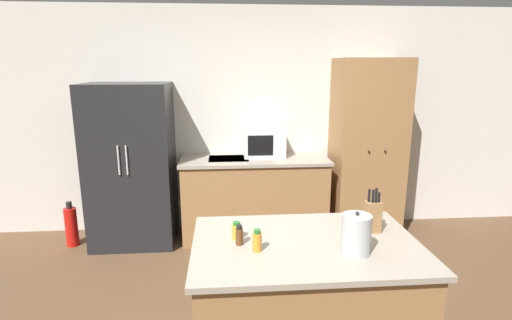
{
  "coord_description": "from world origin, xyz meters",
  "views": [
    {
      "loc": [
        -0.18,
        -2.36,
        1.96
      ],
      "look_at": [
        0.12,
        1.4,
        1.05
      ],
      "focal_mm": 28.0,
      "sensor_mm": 36.0,
      "label": 1
    }
  ],
  "objects_px": {
    "spice_bottle_short_red": "(239,236)",
    "fire_extinguisher": "(71,226)",
    "pantry_cabinet": "(366,149)",
    "microwave": "(264,142)",
    "spice_bottle_tall_dark": "(237,231)",
    "spice_bottle_amber_oil": "(258,241)",
    "refrigerator": "(132,165)",
    "kettle": "(356,234)",
    "knife_block": "(373,216)"
  },
  "relations": [
    {
      "from": "spice_bottle_amber_oil",
      "to": "spice_bottle_short_red",
      "type": "bearing_deg",
      "value": 138.11
    },
    {
      "from": "pantry_cabinet",
      "to": "microwave",
      "type": "bearing_deg",
      "value": 175.02
    },
    {
      "from": "microwave",
      "to": "spice_bottle_amber_oil",
      "type": "xyz_separation_m",
      "value": [
        -0.27,
        -2.29,
        -0.14
      ]
    },
    {
      "from": "pantry_cabinet",
      "to": "microwave",
      "type": "relative_size",
      "value": 4.36
    },
    {
      "from": "spice_bottle_short_red",
      "to": "kettle",
      "type": "bearing_deg",
      "value": -13.69
    },
    {
      "from": "refrigerator",
      "to": "fire_extinguisher",
      "type": "height_order",
      "value": "refrigerator"
    },
    {
      "from": "spice_bottle_tall_dark",
      "to": "spice_bottle_amber_oil",
      "type": "distance_m",
      "value": 0.21
    },
    {
      "from": "refrigerator",
      "to": "spice_bottle_amber_oil",
      "type": "relative_size",
      "value": 13.06
    },
    {
      "from": "pantry_cabinet",
      "to": "kettle",
      "type": "relative_size",
      "value": 7.85
    },
    {
      "from": "spice_bottle_amber_oil",
      "to": "pantry_cabinet",
      "type": "bearing_deg",
      "value": 56.68
    },
    {
      "from": "knife_block",
      "to": "spice_bottle_amber_oil",
      "type": "xyz_separation_m",
      "value": [
        -0.77,
        -0.22,
        -0.05
      ]
    },
    {
      "from": "refrigerator",
      "to": "spice_bottle_amber_oil",
      "type": "xyz_separation_m",
      "value": [
        1.2,
        -2.15,
        0.06
      ]
    },
    {
      "from": "spice_bottle_short_red",
      "to": "knife_block",
      "type": "bearing_deg",
      "value": 7.98
    },
    {
      "from": "microwave",
      "to": "spice_bottle_short_red",
      "type": "bearing_deg",
      "value": -99.56
    },
    {
      "from": "kettle",
      "to": "fire_extinguisher",
      "type": "relative_size",
      "value": 0.51
    },
    {
      "from": "pantry_cabinet",
      "to": "fire_extinguisher",
      "type": "bearing_deg",
      "value": -177.98
    },
    {
      "from": "refrigerator",
      "to": "pantry_cabinet",
      "type": "distance_m",
      "value": 2.64
    },
    {
      "from": "kettle",
      "to": "spice_bottle_tall_dark",
      "type": "bearing_deg",
      "value": 159.96
    },
    {
      "from": "spice_bottle_amber_oil",
      "to": "refrigerator",
      "type": "bearing_deg",
      "value": 119.12
    },
    {
      "from": "pantry_cabinet",
      "to": "microwave",
      "type": "distance_m",
      "value": 1.18
    },
    {
      "from": "refrigerator",
      "to": "knife_block",
      "type": "bearing_deg",
      "value": -44.46
    },
    {
      "from": "microwave",
      "to": "fire_extinguisher",
      "type": "xyz_separation_m",
      "value": [
        -2.14,
        -0.22,
        -0.86
      ]
    },
    {
      "from": "knife_block",
      "to": "spice_bottle_tall_dark",
      "type": "relative_size",
      "value": 2.7
    },
    {
      "from": "fire_extinguisher",
      "to": "pantry_cabinet",
      "type": "bearing_deg",
      "value": 2.02
    },
    {
      "from": "microwave",
      "to": "knife_block",
      "type": "relative_size",
      "value": 1.53
    },
    {
      "from": "pantry_cabinet",
      "to": "spice_bottle_tall_dark",
      "type": "height_order",
      "value": "pantry_cabinet"
    },
    {
      "from": "spice_bottle_tall_dark",
      "to": "spice_bottle_amber_oil",
      "type": "xyz_separation_m",
      "value": [
        0.12,
        -0.18,
        0.01
      ]
    },
    {
      "from": "refrigerator",
      "to": "spice_bottle_short_red",
      "type": "bearing_deg",
      "value": -62.0
    },
    {
      "from": "microwave",
      "to": "knife_block",
      "type": "xyz_separation_m",
      "value": [
        0.51,
        -2.08,
        -0.1
      ]
    },
    {
      "from": "spice_bottle_tall_dark",
      "to": "fire_extinguisher",
      "type": "distance_m",
      "value": 2.68
    },
    {
      "from": "refrigerator",
      "to": "kettle",
      "type": "height_order",
      "value": "refrigerator"
    },
    {
      "from": "pantry_cabinet",
      "to": "spice_bottle_amber_oil",
      "type": "height_order",
      "value": "pantry_cabinet"
    },
    {
      "from": "refrigerator",
      "to": "knife_block",
      "type": "xyz_separation_m",
      "value": [
        1.97,
        -1.94,
        0.11
      ]
    },
    {
      "from": "refrigerator",
      "to": "pantry_cabinet",
      "type": "xyz_separation_m",
      "value": [
        2.64,
        0.04,
        0.13
      ]
    },
    {
      "from": "pantry_cabinet",
      "to": "spice_bottle_tall_dark",
      "type": "bearing_deg",
      "value": -127.76
    },
    {
      "from": "kettle",
      "to": "spice_bottle_short_red",
      "type": "bearing_deg",
      "value": 166.31
    },
    {
      "from": "fire_extinguisher",
      "to": "spice_bottle_tall_dark",
      "type": "bearing_deg",
      "value": -47.1
    },
    {
      "from": "spice_bottle_short_red",
      "to": "pantry_cabinet",
      "type": "bearing_deg",
      "value": 53.64
    },
    {
      "from": "microwave",
      "to": "fire_extinguisher",
      "type": "height_order",
      "value": "microwave"
    },
    {
      "from": "spice_bottle_short_red",
      "to": "fire_extinguisher",
      "type": "bearing_deg",
      "value": 131.84
    },
    {
      "from": "knife_block",
      "to": "kettle",
      "type": "height_order",
      "value": "knife_block"
    },
    {
      "from": "spice_bottle_amber_oil",
      "to": "fire_extinguisher",
      "type": "bearing_deg",
      "value": 132.16
    },
    {
      "from": "refrigerator",
      "to": "microwave",
      "type": "relative_size",
      "value": 3.81
    },
    {
      "from": "refrigerator",
      "to": "microwave",
      "type": "distance_m",
      "value": 1.49
    },
    {
      "from": "refrigerator",
      "to": "knife_block",
      "type": "relative_size",
      "value": 5.83
    },
    {
      "from": "spice_bottle_amber_oil",
      "to": "microwave",
      "type": "bearing_deg",
      "value": 83.37
    },
    {
      "from": "refrigerator",
      "to": "knife_block",
      "type": "distance_m",
      "value": 2.77
    },
    {
      "from": "microwave",
      "to": "pantry_cabinet",
      "type": "bearing_deg",
      "value": -4.98
    },
    {
      "from": "kettle",
      "to": "fire_extinguisher",
      "type": "xyz_separation_m",
      "value": [
        -2.45,
        2.14,
        -0.78
      ]
    },
    {
      "from": "knife_block",
      "to": "spice_bottle_amber_oil",
      "type": "relative_size",
      "value": 2.24
    }
  ]
}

